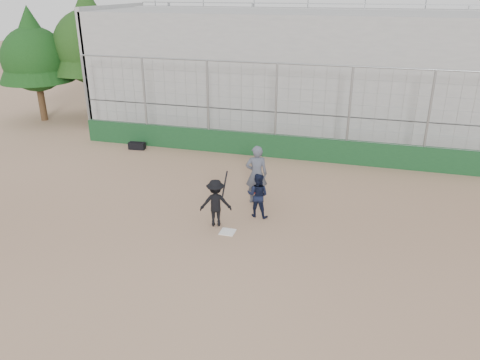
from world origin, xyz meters
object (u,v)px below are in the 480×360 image
(equipment_bag, at_px, (137,146))
(umpire, at_px, (256,177))
(batter_at_plate, at_px, (216,203))
(catcher_crouched, at_px, (258,202))

(equipment_bag, bearing_deg, umpire, -31.35)
(batter_at_plate, relative_size, umpire, 0.92)
(batter_at_plate, xyz_separation_m, equipment_bag, (-5.75, 5.96, -0.59))
(umpire, relative_size, equipment_bag, 2.38)
(umpire, bearing_deg, catcher_crouched, 88.58)
(catcher_crouched, height_order, equipment_bag, catcher_crouched)
(catcher_crouched, bearing_deg, equipment_bag, 143.56)
(batter_at_plate, bearing_deg, umpire, 67.79)
(batter_at_plate, relative_size, equipment_bag, 2.20)
(batter_at_plate, height_order, umpire, umpire)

